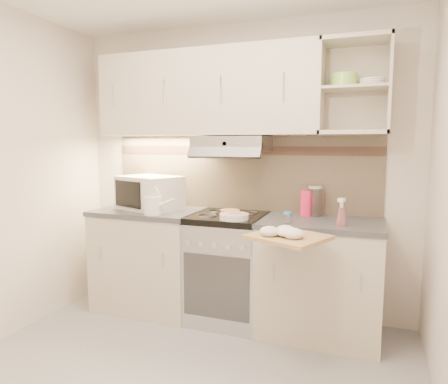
# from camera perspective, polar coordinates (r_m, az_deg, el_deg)

# --- Properties ---
(room_shell) EXTENTS (3.04, 2.84, 2.52)m
(room_shell) POSITION_cam_1_polar(r_m,az_deg,el_deg) (2.56, -4.79, 10.15)
(room_shell) COLOR beige
(room_shell) RESTS_ON ground
(base_cabinet_left) EXTENTS (0.90, 0.60, 0.86)m
(base_cabinet_left) POSITION_cam_1_polar(r_m,az_deg,el_deg) (3.71, -10.53, -9.63)
(base_cabinet_left) COLOR beige
(base_cabinet_left) RESTS_ON ground
(worktop_left) EXTENTS (0.92, 0.62, 0.04)m
(worktop_left) POSITION_cam_1_polar(r_m,az_deg,el_deg) (3.61, -10.69, -2.77)
(worktop_left) COLOR #47474C
(worktop_left) RESTS_ON base_cabinet_left
(base_cabinet_right) EXTENTS (0.90, 0.60, 0.86)m
(base_cabinet_right) POSITION_cam_1_polar(r_m,az_deg,el_deg) (3.25, 13.50, -12.13)
(base_cabinet_right) COLOR beige
(base_cabinet_right) RESTS_ON ground
(worktop_right) EXTENTS (0.92, 0.62, 0.04)m
(worktop_right) POSITION_cam_1_polar(r_m,az_deg,el_deg) (3.13, 13.73, -4.33)
(worktop_right) COLOR #47474C
(worktop_right) RESTS_ON base_cabinet_right
(electric_range) EXTENTS (0.60, 0.60, 0.90)m
(electric_range) POSITION_cam_1_polar(r_m,az_deg,el_deg) (3.40, 0.63, -10.70)
(electric_range) COLOR #B7B7BC
(electric_range) RESTS_ON ground
(microwave) EXTENTS (0.62, 0.54, 0.30)m
(microwave) POSITION_cam_1_polar(r_m,az_deg,el_deg) (3.60, -10.59, -0.09)
(microwave) COLOR silver
(microwave) RESTS_ON worktop_left
(watering_can) EXTENTS (0.28, 0.14, 0.24)m
(watering_can) POSITION_cam_1_polar(r_m,az_deg,el_deg) (3.32, -10.03, -1.78)
(watering_can) COLOR white
(watering_can) RESTS_ON worktop_left
(plate_stack) EXTENTS (0.23, 0.23, 0.05)m
(plate_stack) POSITION_cam_1_polar(r_m,az_deg,el_deg) (3.08, 1.48, -3.52)
(plate_stack) COLOR silver
(plate_stack) RESTS_ON electric_range
(bread_loaf) EXTENTS (0.16, 0.16, 0.04)m
(bread_loaf) POSITION_cam_1_polar(r_m,az_deg,el_deg) (3.28, 0.90, -2.91)
(bread_loaf) COLOR #AC5F3B
(bread_loaf) RESTS_ON electric_range
(pink_pitcher) EXTENTS (0.11, 0.10, 0.21)m
(pink_pitcher) POSITION_cam_1_polar(r_m,az_deg,el_deg) (3.30, 11.75, -1.53)
(pink_pitcher) COLOR #E5204D
(pink_pitcher) RESTS_ON worktop_right
(glass_jar) EXTENTS (0.13, 0.13, 0.25)m
(glass_jar) POSITION_cam_1_polar(r_m,az_deg,el_deg) (3.30, 12.90, -1.19)
(glass_jar) COLOR white
(glass_jar) RESTS_ON worktop_right
(spice_jar) EXTENTS (0.06, 0.06, 0.09)m
(spice_jar) POSITION_cam_1_polar(r_m,az_deg,el_deg) (2.95, 9.08, -3.64)
(spice_jar) COLOR white
(spice_jar) RESTS_ON worktop_right
(spray_bottle) EXTENTS (0.08, 0.08, 0.21)m
(spray_bottle) POSITION_cam_1_polar(r_m,az_deg,el_deg) (2.96, 16.41, -3.05)
(spray_bottle) COLOR pink
(spray_bottle) RESTS_ON worktop_right
(cutting_board) EXTENTS (0.58, 0.56, 0.03)m
(cutting_board) POSITION_cam_1_polar(r_m,az_deg,el_deg) (2.66, 9.22, -6.37)
(cutting_board) COLOR tan
(cutting_board) RESTS_ON base_cabinet_right
(dish_towel) EXTENTS (0.36, 0.34, 0.08)m
(dish_towel) POSITION_cam_1_polar(r_m,az_deg,el_deg) (2.64, 8.65, -5.32)
(dish_towel) COLOR white
(dish_towel) RESTS_ON cutting_board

